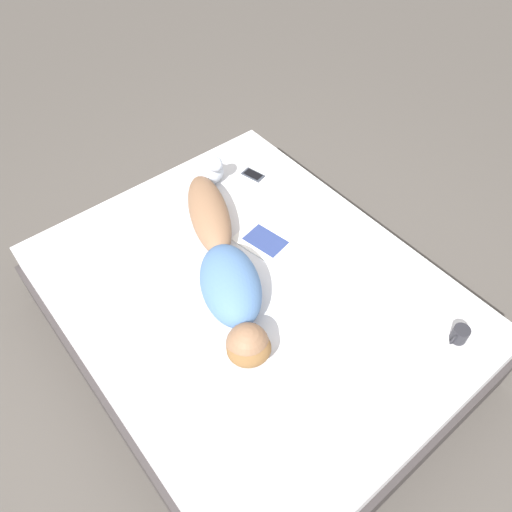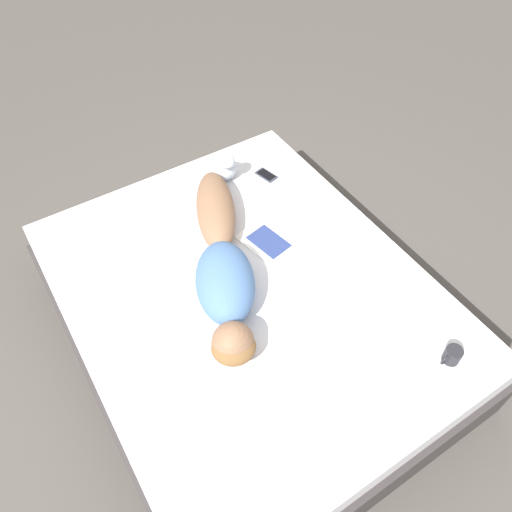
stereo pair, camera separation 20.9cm
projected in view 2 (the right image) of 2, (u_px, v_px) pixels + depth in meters
The scene contains 7 objects.
ground_plane at pixel (249, 339), 3.06m from camera, with size 12.00×12.00×0.00m, color #4C4742.
bed at pixel (248, 316), 2.86m from camera, with size 1.84×2.27×0.52m.
person at pixel (223, 264), 2.64m from camera, with size 0.76×1.33×0.23m.
open_magazine at pixel (282, 232), 2.92m from camera, with size 0.53×0.42×0.01m.
coffee_mug at pixel (452, 355), 2.35m from camera, with size 0.12×0.08×0.09m.
cell_phone at pixel (266, 175), 3.25m from camera, with size 0.11×0.16×0.01m.
plush_toy at pixel (224, 168), 3.16m from camera, with size 0.17×0.19×0.22m.
Camera 2 is at (0.81, 1.36, 2.66)m, focal length 35.00 mm.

